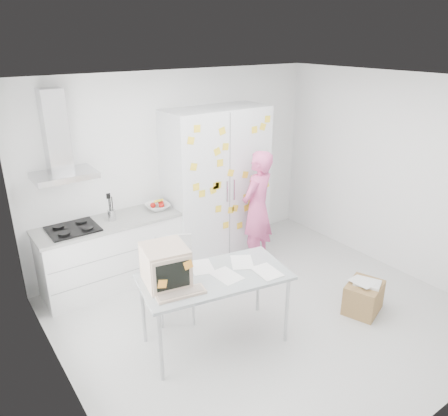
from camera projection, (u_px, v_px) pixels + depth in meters
floor at (265, 315)px, 5.24m from camera, size 4.50×4.00×0.02m
walls at (230, 192)px, 5.28m from camera, size 4.52×4.01×2.70m
ceiling at (275, 82)px, 4.24m from camera, size 4.50×4.00×0.02m
counter_run at (112, 252)px, 5.71m from camera, size 1.84×0.63×1.28m
range_hood at (58, 144)px, 5.02m from camera, size 0.70×0.48×1.01m
tall_cabinet at (217, 184)px, 6.34m from camera, size 1.50×0.68×2.20m
person at (257, 209)px, 6.16m from camera, size 0.71×0.59×1.67m
desk at (184, 272)px, 4.36m from camera, size 1.64×1.03×1.21m
chair at (175, 273)px, 5.06m from camera, size 0.59×0.59×0.98m
cardboard_box at (363, 297)px, 5.24m from camera, size 0.56×0.51×0.41m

